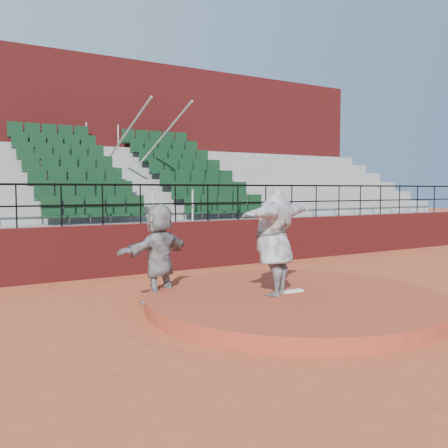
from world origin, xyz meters
The scene contains 9 objects.
ground centered at (0.00, 0.00, 0.00)m, with size 90.00×90.00×0.00m, color #AD4727.
pitchers_mound centered at (0.00, 0.00, 0.12)m, with size 5.50×5.50×0.25m, color #A03B23.
pitching_rubber centered at (0.00, 0.15, 0.27)m, with size 0.60×0.15×0.03m, color white.
boundary_wall centered at (0.00, 5.00, 0.65)m, with size 24.00×0.30×1.30m, color maroon.
wall_railing centered at (0.00, 5.00, 2.03)m, with size 24.04×0.05×1.03m.
seating_deck centered at (0.00, 8.65, 1.43)m, with size 24.00×5.97×4.63m.
press_box_facade centered at (0.00, 12.60, 3.55)m, with size 24.00×3.00×7.10m, color maroon.
pitcher centered at (-0.41, 0.08, 1.23)m, with size 2.41×0.66×1.96m, color black.
fielder centered at (-1.97, 1.68, 0.96)m, with size 1.77×0.57×1.91m, color black.
Camera 1 is at (-5.88, -7.11, 2.19)m, focal length 40.00 mm.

